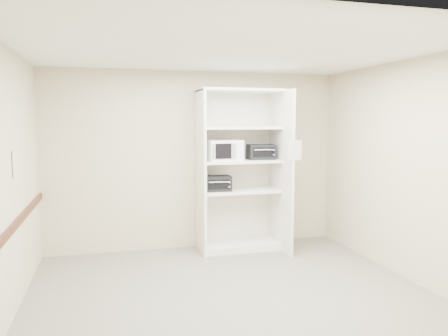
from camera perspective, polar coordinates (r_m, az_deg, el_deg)
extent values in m
cube|color=#69665A|center=(5.13, 0.95, -16.19)|extent=(4.50, 4.00, 0.01)
cube|color=white|center=(4.80, 1.01, 15.15)|extent=(4.50, 4.00, 0.01)
cube|color=beige|center=(6.71, -3.76, 1.01)|extent=(4.50, 0.02, 2.70)
cube|color=beige|center=(2.94, 11.93, -5.71)|extent=(4.50, 0.02, 2.70)
cube|color=beige|center=(4.69, -26.49, -1.83)|extent=(0.02, 4.00, 2.70)
cube|color=beige|center=(5.82, 22.80, -0.24)|extent=(0.02, 4.00, 2.70)
cube|color=silver|center=(6.42, -3.02, -0.56)|extent=(0.04, 0.60, 2.40)
cube|color=silver|center=(6.64, 7.44, -0.39)|extent=(0.04, 0.90, 2.40)
cube|color=silver|center=(6.86, 1.35, -0.13)|extent=(1.24, 0.02, 2.40)
cube|color=silver|center=(6.82, 2.02, -10.04)|extent=(1.16, 0.56, 0.10)
cube|color=silver|center=(6.63, 2.04, -2.96)|extent=(1.16, 0.56, 0.04)
cube|color=silver|center=(6.58, 2.06, 0.91)|extent=(1.16, 0.56, 0.04)
cube|color=silver|center=(6.55, 2.08, 5.27)|extent=(1.16, 0.56, 0.04)
cube|color=silver|center=(6.56, 2.09, 10.08)|extent=(1.24, 0.60, 0.04)
cube|color=white|center=(6.44, -0.05, 2.34)|extent=(0.53, 0.41, 0.30)
cube|color=black|center=(6.65, 4.86, 2.11)|extent=(0.42, 0.33, 0.23)
cube|color=black|center=(6.48, -0.91, -2.01)|extent=(0.41, 0.32, 0.22)
cube|color=white|center=(6.19, 9.23, 2.27)|extent=(0.21, 0.03, 0.27)
cube|color=#3B1C0D|center=(4.76, -25.97, -7.19)|extent=(0.04, 3.98, 0.08)
cube|color=white|center=(5.01, -25.66, 0.55)|extent=(0.01, 0.19, 0.27)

